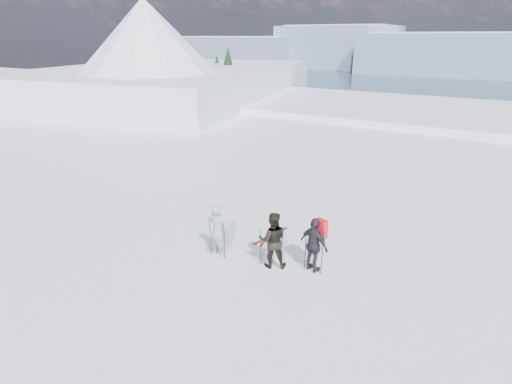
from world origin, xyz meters
TOP-DOWN VIEW (x-y plane):
  - lake_basin at (0.00, 30.00)m, footprint 820.00×820.00m
  - near_ridge at (-26.56, 29.34)m, footprint 31.37×35.68m
  - skier_grey at (-2.88, 1.61)m, footprint 0.67×0.49m
  - skier_dark at (-1.15, 1.85)m, footprint 1.03×0.96m
  - skier_pack at (-0.02, 2.22)m, footprint 1.04×0.70m
  - backpack at (0.06, 2.45)m, footprint 0.40×0.30m
  - ski_poles at (-1.30, 1.82)m, footprint 3.39×0.66m
  - skis_loose at (-2.11, 3.47)m, footprint 0.63×1.67m

SIDE VIEW (x-z plane):
  - lake_basin at x=0.00m, z-range -42.31..29.31m
  - near_ridge at x=-26.56m, z-range -16.29..9.33m
  - skis_loose at x=-2.11m, z-range 0.00..0.03m
  - ski_poles at x=-1.30m, z-range -0.05..1.31m
  - skier_pack at x=-0.02m, z-range 0.00..1.64m
  - skier_grey at x=-2.88m, z-range 0.00..1.68m
  - skier_dark at x=-1.15m, z-range 0.00..1.70m
  - backpack at x=0.06m, z-range 1.64..2.17m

